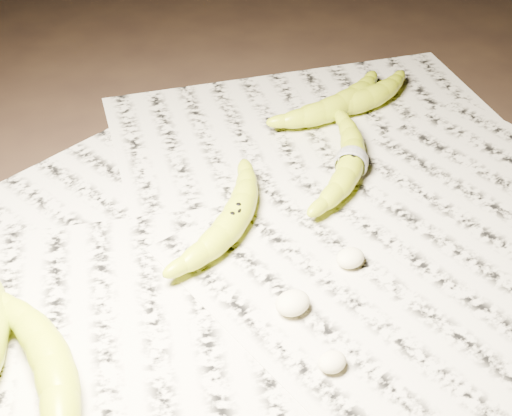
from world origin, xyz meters
TOP-DOWN VIEW (x-y plane):
  - ground at (0.00, 0.00)m, footprint 3.00×3.00m
  - newspaper_patch at (0.02, 0.01)m, footprint 0.90×0.70m
  - banana_left_b at (-0.27, -0.04)m, footprint 0.09×0.21m
  - banana_center at (-0.02, 0.04)m, footprint 0.19×0.15m
  - banana_taped at (0.17, 0.06)m, footprint 0.19×0.18m
  - banana_upper_a at (0.25, 0.17)m, footprint 0.19×0.08m
  - banana_upper_b at (0.29, 0.17)m, footprint 0.17×0.05m
  - measuring_tape at (0.17, 0.06)m, footprint 0.03×0.04m
  - flesh_chunk_a at (-0.04, -0.09)m, footprint 0.04×0.03m
  - flesh_chunk_b at (-0.05, -0.17)m, footprint 0.03×0.02m
  - flesh_chunk_c at (0.06, -0.07)m, footprint 0.03×0.03m

SIDE VIEW (x-z plane):
  - ground at x=0.00m, z-range 0.00..0.00m
  - newspaper_patch at x=0.02m, z-range 0.00..0.01m
  - flesh_chunk_b at x=-0.05m, z-range 0.01..0.02m
  - flesh_chunk_c at x=0.06m, z-range 0.01..0.03m
  - flesh_chunk_a at x=-0.04m, z-range 0.01..0.03m
  - banana_upper_b at x=0.29m, z-range 0.01..0.04m
  - banana_taped at x=0.17m, z-range 0.01..0.04m
  - measuring_tape at x=0.17m, z-range 0.00..0.05m
  - banana_center at x=-0.02m, z-range 0.01..0.04m
  - banana_upper_a at x=0.25m, z-range 0.01..0.04m
  - banana_left_b at x=-0.27m, z-range 0.01..0.05m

